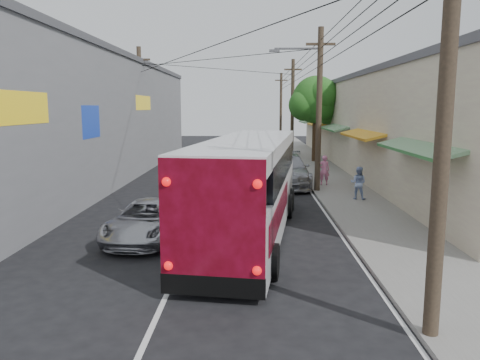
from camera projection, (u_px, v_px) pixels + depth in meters
The scene contains 13 objects.
ground at pixel (167, 294), 10.67m from camera, with size 120.00×120.00×0.00m, color black.
sidewalk at pixel (322, 172), 30.26m from camera, with size 3.00×80.00×0.12m, color slate.
building_right at pixel (385, 123), 31.65m from camera, with size 7.09×40.00×6.25m.
building_left at pixel (79, 117), 28.09m from camera, with size 7.20×36.00×7.25m.
utility_poles at pixel (270, 109), 30.04m from camera, with size 11.80×45.28×8.00m.
street_tree at pixel (317, 101), 35.49m from camera, with size 4.40×4.00×6.60m.
coach_bus at pixel (249, 186), 15.34m from camera, with size 3.79×11.36×3.22m.
jeepney at pixel (148, 220), 15.04m from camera, with size 2.07×4.50×1.25m, color #B3B3BA.
parked_suv at pixel (286, 170), 25.34m from camera, with size 2.39×5.88×1.71m, color #9899A0.
parked_car_mid at pixel (278, 158), 32.79m from camera, with size 1.60×3.98×1.36m, color #26262B.
parked_car_far at pixel (282, 148), 41.21m from camera, with size 1.46×4.19×1.38m, color black.
pedestrian_near at pixel (324, 170), 24.85m from camera, with size 0.58×0.38×1.58m, color pink.
pedestrian_far at pixel (358, 183), 20.98m from camera, with size 0.72×0.56×1.48m, color #93A8D7.
Camera 1 is at (1.91, -10.10, 4.21)m, focal length 35.00 mm.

